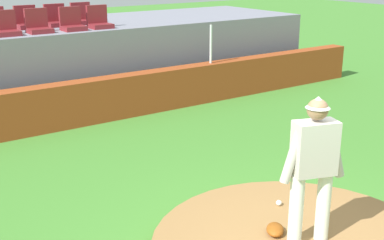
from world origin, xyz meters
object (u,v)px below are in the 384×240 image
at_px(baseball, 279,203).
at_px(stadium_chair_6, 56,19).
at_px(stadium_chair_5, 27,21).
at_px(stadium_chair_3, 99,21).
at_px(stadium_chair_1, 38,25).
at_px(stadium_chair_7, 82,17).
at_px(fielding_glove, 275,229).
at_px(pitcher, 313,160).
at_px(stadium_chair_0, 6,28).
at_px(stadium_chair_2, 72,23).

bearing_deg(baseball, stadium_chair_6, 90.78).
xyz_separation_m(baseball, stadium_chair_5, (-0.78, 7.33, 1.67)).
distance_m(stadium_chair_3, stadium_chair_5, 1.61).
relative_size(stadium_chair_1, stadium_chair_7, 1.00).
relative_size(fielding_glove, stadium_chair_5, 0.60).
relative_size(pitcher, stadium_chair_7, 3.38).
height_order(stadium_chair_0, stadium_chair_2, same).
height_order(stadium_chair_0, stadium_chair_1, same).
relative_size(pitcher, fielding_glove, 5.64).
height_order(stadium_chair_2, stadium_chair_6, same).
bearing_deg(stadium_chair_7, stadium_chair_5, 2.23).
relative_size(baseball, fielding_glove, 0.25).
bearing_deg(stadium_chair_3, fielding_glove, 80.98).
xyz_separation_m(stadium_chair_0, stadium_chair_7, (2.05, 0.91, 0.00)).
bearing_deg(stadium_chair_3, stadium_chair_0, -0.31).
bearing_deg(stadium_chair_7, pitcher, 83.69).
bearing_deg(stadium_chair_6, fielding_glove, 86.81).
height_order(stadium_chair_2, stadium_chair_7, same).
xyz_separation_m(stadium_chair_0, stadium_chair_2, (1.41, -0.03, 0.00)).
relative_size(stadium_chair_5, stadium_chair_6, 1.00).
xyz_separation_m(stadium_chair_0, stadium_chair_6, (1.38, 0.86, 0.00)).
height_order(fielding_glove, stadium_chair_3, stadium_chair_3).
distance_m(fielding_glove, stadium_chair_1, 7.17).
bearing_deg(stadium_chair_6, stadium_chair_5, -0.34).
bearing_deg(stadium_chair_5, stadium_chair_2, 128.31).
distance_m(pitcher, fielding_glove, 1.00).
distance_m(pitcher, stadium_chair_7, 8.28).
bearing_deg(stadium_chair_0, stadium_chair_5, -129.19).
distance_m(baseball, stadium_chair_5, 7.56).
distance_m(fielding_glove, stadium_chair_6, 8.00).
xyz_separation_m(stadium_chair_6, stadium_chair_7, (0.67, 0.06, 0.00)).
height_order(pitcher, stadium_chair_6, stadium_chair_6).
distance_m(stadium_chair_2, stadium_chair_5, 1.14).
bearing_deg(fielding_glove, stadium_chair_0, -129.35).
relative_size(pitcher, baseball, 22.85).
bearing_deg(stadium_chair_6, stadium_chair_0, 31.80).
bearing_deg(stadium_chair_7, baseball, 85.62).
bearing_deg(stadium_chair_1, stadium_chair_0, 0.99).
xyz_separation_m(pitcher, stadium_chair_3, (0.91, 7.27, 0.73)).
xyz_separation_m(stadium_chair_3, stadium_chair_5, (-1.35, 0.87, 0.00)).
height_order(stadium_chair_1, stadium_chair_3, same).
bearing_deg(stadium_chair_5, fielding_glove, 91.80).
xyz_separation_m(pitcher, stadium_chair_7, (0.91, 8.19, 0.73)).
relative_size(stadium_chair_0, stadium_chair_3, 1.00).
bearing_deg(stadium_chair_7, fielding_glove, 82.04).
xyz_separation_m(fielding_glove, stadium_chair_3, (1.10, 6.95, 1.65)).
xyz_separation_m(stadium_chair_0, stadium_chair_1, (0.67, 0.01, 0.00)).
xyz_separation_m(pitcher, fielding_glove, (-0.19, 0.32, -0.93)).
distance_m(stadium_chair_1, stadium_chair_3, 1.38).
relative_size(stadium_chair_1, stadium_chair_2, 1.00).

